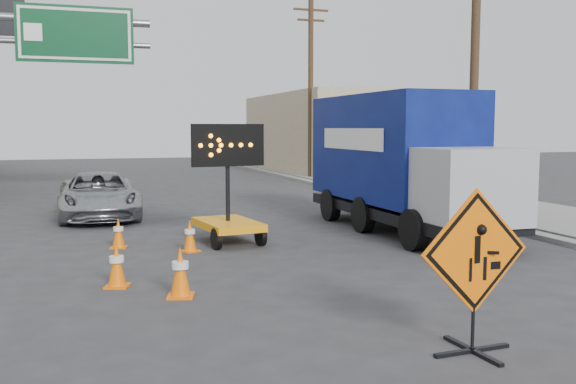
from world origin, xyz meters
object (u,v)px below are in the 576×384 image
pickup_truck (99,195)px  box_truck (401,169)px  construction_sign (475,267)px  arrow_board (228,216)px

pickup_truck → box_truck: box_truck is taller
pickup_truck → construction_sign: bearing=-73.9°
box_truck → pickup_truck: bearing=145.8°
box_truck → construction_sign: bearing=-113.1°
box_truck → arrow_board: bearing=-175.9°
arrow_board → pickup_truck: 5.82m
arrow_board → pickup_truck: arrow_board is taller
construction_sign → arrow_board: arrow_board is taller
pickup_truck → box_truck: bearing=-33.7°
arrow_board → box_truck: bearing=-3.5°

